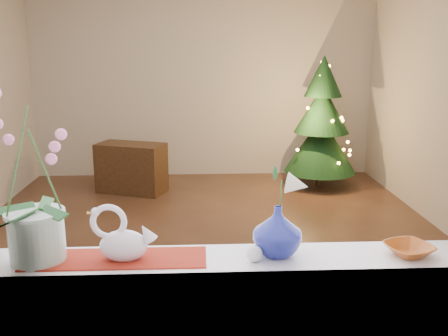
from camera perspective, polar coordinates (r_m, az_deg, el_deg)
The scene contains 14 objects.
ground at distance 4.52m, azimuth -1.96°, elevation -8.63°, with size 5.00×5.00×0.00m, color #321E14.
wall_back at distance 6.69m, azimuth -2.36°, elevation 10.57°, with size 4.50×0.10×2.70m, color #BCB2A5.
wall_front at distance 1.72m, azimuth -1.14°, elevation 1.21°, with size 4.50×0.10×2.70m, color #BCB2A5.
windowsill at distance 1.99m, azimuth -1.18°, elevation -10.71°, with size 2.20×0.26×0.04m, color white.
window_frame at distance 1.71m, azimuth -1.23°, elevation 12.95°, with size 2.22×0.06×1.60m, color white, non-canonical shape.
runner at distance 2.01m, azimuth -12.26°, elevation -10.09°, with size 0.70×0.20×0.01m, color maroon.
orchid_pot at distance 1.98m, azimuth -21.17°, elevation -1.07°, with size 0.23×0.23×0.66m, color white, non-canonical shape.
swan at distance 1.96m, azimuth -11.46°, elevation -7.40°, with size 0.25×0.12×0.21m, color silver, non-canonical shape.
blue_vase at distance 1.97m, azimuth 6.14°, elevation -6.75°, with size 0.22×0.22×0.23m, color navy.
lily at distance 1.91m, azimuth 6.30°, elevation -1.06°, with size 0.13×0.07×0.17m, color beige, non-canonical shape.
paperweight at distance 1.94m, azimuth 3.49°, elevation -9.73°, with size 0.06×0.06×0.06m, color silver.
amber_dish at distance 2.13m, azimuth 20.37°, elevation -8.83°, with size 0.15×0.15×0.04m, color #984414.
xmas_tree at distance 6.28m, azimuth 11.09°, elevation 5.16°, with size 0.88×0.88×1.62m, color black, non-canonical shape.
side_table at distance 6.09m, azimuth -10.53°, elevation 0.00°, with size 0.79×0.40×0.59m, color black.
Camera 1 is at (-0.05, -4.18, 1.73)m, focal length 40.00 mm.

